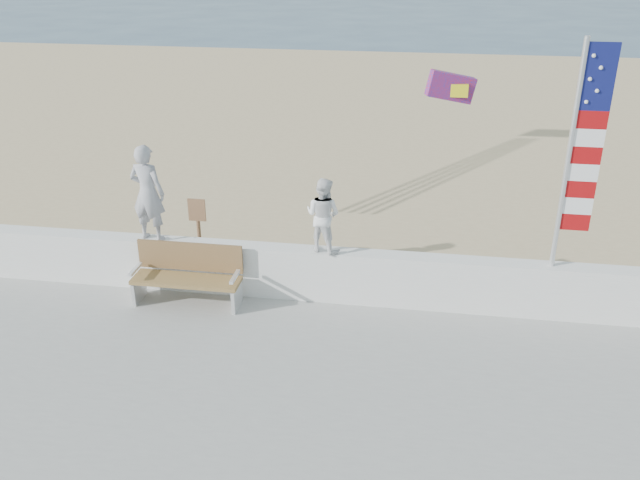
{
  "coord_description": "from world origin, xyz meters",
  "views": [
    {
      "loc": [
        1.74,
        -7.99,
        5.86
      ],
      "look_at": [
        0.2,
        1.8,
        1.35
      ],
      "focal_mm": 38.0,
      "sensor_mm": 36.0,
      "label": 1
    }
  ],
  "objects_px": {
    "flag": "(579,149)",
    "adult": "(148,193)",
    "child": "(323,215)",
    "bench": "(188,274)"
  },
  "relations": [
    {
      "from": "flag",
      "to": "adult",
      "type": "bearing_deg",
      "value": 180.0
    },
    {
      "from": "child",
      "to": "bench",
      "type": "bearing_deg",
      "value": 32.85
    },
    {
      "from": "adult",
      "to": "flag",
      "type": "distance_m",
      "value": 6.81
    },
    {
      "from": "bench",
      "to": "flag",
      "type": "height_order",
      "value": "flag"
    },
    {
      "from": "adult",
      "to": "flag",
      "type": "xyz_separation_m",
      "value": [
        6.73,
        -0.0,
        1.08
      ]
    },
    {
      "from": "child",
      "to": "bench",
      "type": "relative_size",
      "value": 0.69
    },
    {
      "from": "bench",
      "to": "flag",
      "type": "distance_m",
      "value": 6.42
    },
    {
      "from": "adult",
      "to": "child",
      "type": "bearing_deg",
      "value": -170.94
    },
    {
      "from": "adult",
      "to": "bench",
      "type": "distance_m",
      "value": 1.5
    },
    {
      "from": "adult",
      "to": "bench",
      "type": "xyz_separation_m",
      "value": [
        0.75,
        -0.45,
        -1.22
      ]
    }
  ]
}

